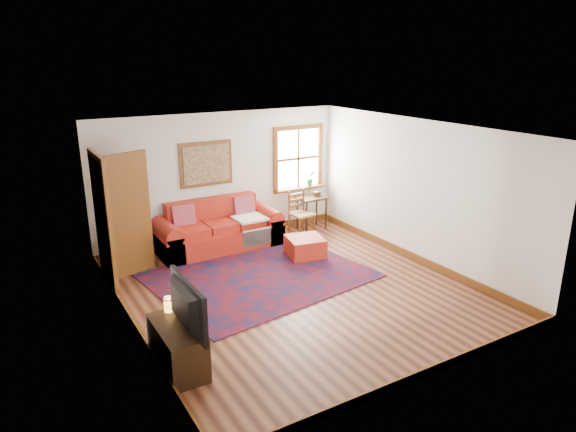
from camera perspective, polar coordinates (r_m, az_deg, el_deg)
ground at (r=8.15m, az=0.68°, el=-8.11°), size 5.50×5.50×0.00m
room_envelope at (r=7.59m, az=0.67°, el=3.24°), size 5.04×5.54×2.52m
window at (r=10.81m, az=1.33°, el=5.71°), size 1.18×0.20×1.38m
doorway at (r=8.57m, az=-18.43°, el=-0.04°), size 0.89×1.08×2.14m
framed_artwork at (r=9.85m, az=-9.07°, el=5.73°), size 1.05×0.07×0.85m
persian_rug at (r=8.61m, az=-3.21°, el=-6.61°), size 3.65×3.09×0.02m
red_leather_sofa at (r=9.82m, az=-7.74°, el=-1.82°), size 2.32×0.96×0.91m
red_ottoman at (r=9.36m, az=1.91°, el=-3.44°), size 0.74×0.74×0.36m
side_table at (r=10.70m, az=2.67°, el=1.50°), size 0.58×0.44×0.70m
ladder_back_chair at (r=10.36m, az=1.34°, el=0.50°), size 0.47×0.45×0.91m
media_cabinet at (r=6.30m, az=-12.18°, el=-14.03°), size 0.44×0.98×0.54m
television at (r=5.93m, az=-11.97°, el=-9.84°), size 0.14×1.03×0.59m
candle_hurricane at (r=6.48m, az=-13.13°, el=-9.58°), size 0.12×0.12×0.18m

